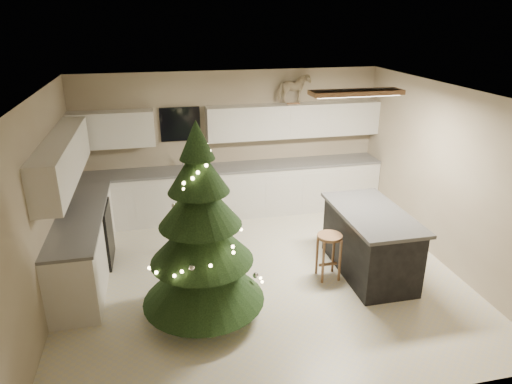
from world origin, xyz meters
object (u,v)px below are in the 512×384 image
at_px(christmas_tree, 201,242).
at_px(rocking_horse, 294,89).
at_px(bar_stool, 329,246).
at_px(toddler, 219,231).
at_px(island, 370,242).

distance_m(christmas_tree, rocking_horse, 3.88).
bearing_deg(bar_stool, toddler, 145.70).
height_order(island, toddler, island).
height_order(island, christmas_tree, christmas_tree).
xyz_separation_m(christmas_tree, rocking_horse, (2.03, 3.06, 1.25)).
bearing_deg(rocking_horse, toddler, 122.01).
height_order(christmas_tree, rocking_horse, rocking_horse).
bearing_deg(rocking_horse, bar_stool, 162.39).
bearing_deg(christmas_tree, bar_stool, 14.74).
relative_size(toddler, rocking_horse, 1.28).
height_order(bar_stool, rocking_horse, rocking_horse).
distance_m(island, christmas_tree, 2.54).
bearing_deg(christmas_tree, island, 11.56).
bearing_deg(bar_stool, rocking_horse, 85.24).
distance_m(christmas_tree, toddler, 1.61).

